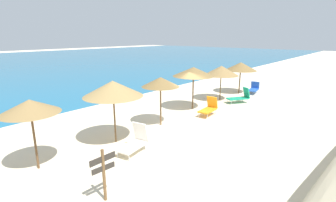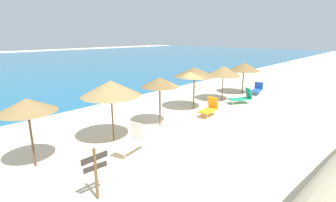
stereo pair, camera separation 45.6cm
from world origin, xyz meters
name	(u,v)px [view 1 (the left image)]	position (x,y,z in m)	size (l,w,h in m)	color
ground_plane	(192,120)	(0.00, 0.00, 0.00)	(160.00, 160.00, 0.00)	beige
beach_umbrella_0	(30,107)	(-8.04, 1.16, 2.33)	(1.98, 1.98, 2.58)	brown
beach_umbrella_1	(113,89)	(-4.73, 0.89, 2.46)	(2.59, 2.59, 2.81)	brown
beach_umbrella_2	(160,82)	(-1.74, 0.84, 2.34)	(1.97, 1.97, 2.60)	brown
beach_umbrella_3	(193,72)	(1.83, 1.26, 2.45)	(2.62, 2.62, 2.75)	brown
beach_umbrella_4	(221,71)	(5.11, 1.08, 2.20)	(2.52, 2.52, 2.55)	brown
beach_umbrella_5	(241,66)	(8.29, 1.06, 2.21)	(2.57, 2.57, 2.55)	brown
lounge_chair_0	(240,97)	(5.31, -0.40, 0.45)	(1.67, 1.41, 1.10)	#199972
lounge_chair_1	(254,89)	(8.87, 0.04, 0.41)	(1.46, 0.89, 0.94)	blue
lounge_chair_2	(135,141)	(-4.83, -0.51, 0.46)	(1.49, 0.91, 1.17)	white
lounge_chair_3	(209,108)	(1.39, -0.24, 0.47)	(1.45, 0.77, 1.09)	orange
wooden_signpost	(104,170)	(-7.56, -2.21, 0.97)	(0.84, 0.10, 1.61)	brown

